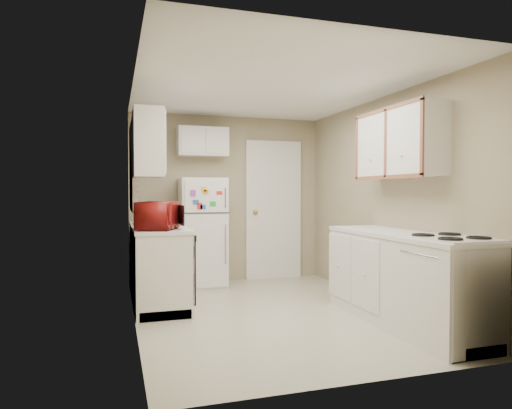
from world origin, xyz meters
name	(u,v)px	position (x,y,z in m)	size (l,w,h in m)	color
floor	(270,313)	(0.00, 0.00, 0.00)	(3.80, 3.80, 0.00)	beige
ceiling	(270,88)	(0.00, 0.00, 2.40)	(3.80, 3.80, 0.00)	white
wall_left	(134,202)	(-1.40, 0.00, 1.20)	(3.80, 3.80, 0.00)	tan
wall_right	(384,200)	(1.40, 0.00, 1.20)	(3.80, 3.80, 0.00)	tan
wall_back	(228,199)	(0.00, 1.90, 1.20)	(2.80, 2.80, 0.00)	tan
wall_front	(362,206)	(0.00, -1.90, 1.20)	(2.80, 2.80, 0.00)	tan
left_counter	(158,263)	(-1.10, 0.90, 0.45)	(0.60, 1.80, 0.90)	silver
dishwasher	(190,267)	(-0.81, 0.30, 0.49)	(0.03, 0.58, 0.72)	black
sink	(156,228)	(-1.10, 1.05, 0.86)	(0.54, 0.74, 0.16)	gray
microwave	(158,215)	(-1.15, 0.30, 1.05)	(0.29, 0.53, 0.35)	#A01917
soap_bottle	(153,215)	(-1.11, 1.41, 1.00)	(0.09, 0.09, 0.20)	silver
window_blinds	(134,167)	(-1.36, 1.05, 1.60)	(0.10, 0.98, 1.08)	silver
upper_cabinet_left	(148,143)	(-1.25, 0.22, 1.80)	(0.30, 0.45, 0.70)	silver
refrigerator	(203,232)	(-0.43, 1.58, 0.74)	(0.61, 0.59, 1.49)	silver
cabinet_over_fridge	(202,142)	(-0.40, 1.75, 2.00)	(0.70, 0.30, 0.40)	silver
interior_door	(274,210)	(0.70, 1.86, 1.02)	(0.86, 0.06, 2.08)	silver
right_counter	(403,279)	(1.10, -0.80, 0.45)	(0.60, 2.00, 0.90)	silver
stove	(449,292)	(1.12, -1.42, 0.45)	(0.60, 0.73, 0.89)	silver
upper_cabinet_right	(399,144)	(1.25, -0.50, 1.80)	(0.30, 1.20, 0.70)	silver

